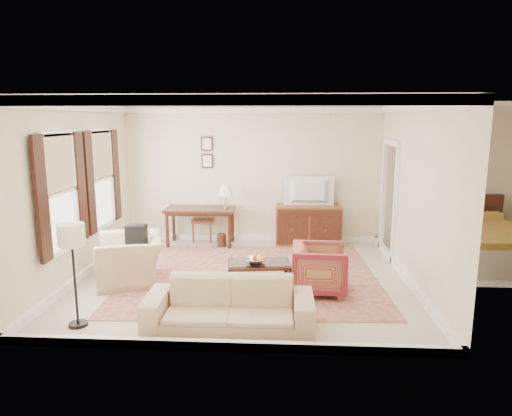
# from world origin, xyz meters

# --- Properties ---
(room_shell) EXTENTS (5.51, 5.01, 2.91)m
(room_shell) POSITION_xyz_m (0.00, 0.00, 2.47)
(room_shell) COLOR beige
(room_shell) RESTS_ON ground
(annex_bedroom) EXTENTS (3.00, 2.70, 2.90)m
(annex_bedroom) POSITION_xyz_m (4.49, 1.15, 0.34)
(annex_bedroom) COLOR beige
(annex_bedroom) RESTS_ON ground
(window_front) EXTENTS (0.12, 1.56, 1.80)m
(window_front) POSITION_xyz_m (-2.70, -0.70, 1.55)
(window_front) COLOR #CCB284
(window_front) RESTS_ON room_shell
(window_rear) EXTENTS (0.12, 1.56, 1.80)m
(window_rear) POSITION_xyz_m (-2.70, 0.90, 1.55)
(window_rear) COLOR #CCB284
(window_rear) RESTS_ON room_shell
(doorway) EXTENTS (0.10, 1.12, 2.25)m
(doorway) POSITION_xyz_m (2.71, 1.50, 1.08)
(doorway) COLOR white
(doorway) RESTS_ON room_shell
(rug) EXTENTS (4.39, 3.82, 0.01)m
(rug) POSITION_xyz_m (0.11, 0.11, 0.01)
(rug) COLOR maroon
(rug) RESTS_ON room_shell
(writing_desk) EXTENTS (1.46, 0.73, 0.80)m
(writing_desk) POSITION_xyz_m (-1.08, 2.04, 0.69)
(writing_desk) COLOR #452013
(writing_desk) RESTS_ON room_shell
(desk_chair) EXTENTS (0.48, 0.48, 1.05)m
(desk_chair) POSITION_xyz_m (-1.08, 2.39, 0.53)
(desk_chair) COLOR brown
(desk_chair) RESTS_ON room_shell
(desk_lamp) EXTENTS (0.32, 0.32, 0.50)m
(desk_lamp) POSITION_xyz_m (-0.53, 2.04, 1.05)
(desk_lamp) COLOR silver
(desk_lamp) RESTS_ON writing_desk
(framed_prints) EXTENTS (0.25, 0.04, 0.68)m
(framed_prints) POSITION_xyz_m (-0.98, 2.47, 1.94)
(framed_prints) COLOR #452013
(framed_prints) RESTS_ON room_shell
(sideboard) EXTENTS (1.37, 0.53, 0.85)m
(sideboard) POSITION_xyz_m (1.21, 2.21, 0.42)
(sideboard) COLOR brown
(sideboard) RESTS_ON room_shell
(tv) EXTENTS (1.01, 0.58, 0.13)m
(tv) POSITION_xyz_m (1.21, 2.19, 1.35)
(tv) COLOR black
(tv) RESTS_ON sideboard
(coffee_table) EXTENTS (1.05, 0.70, 0.42)m
(coffee_table) POSITION_xyz_m (0.29, -0.40, 0.32)
(coffee_table) COLOR #452013
(coffee_table) RESTS_ON room_shell
(fruit_bowl) EXTENTS (0.42, 0.42, 0.10)m
(fruit_bowl) POSITION_xyz_m (0.23, -0.46, 0.47)
(fruit_bowl) COLOR silver
(fruit_bowl) RESTS_ON coffee_table
(book_a) EXTENTS (0.27, 0.14, 0.38)m
(book_a) POSITION_xyz_m (0.07, -0.32, 0.17)
(book_a) COLOR brown
(book_a) RESTS_ON coffee_table
(book_b) EXTENTS (0.28, 0.06, 0.38)m
(book_b) POSITION_xyz_m (0.42, -0.44, 0.16)
(book_b) COLOR brown
(book_b) RESTS_ON coffee_table
(striped_armchair) EXTENTS (0.79, 0.84, 0.83)m
(striped_armchair) POSITION_xyz_m (1.23, -0.57, 0.42)
(striped_armchair) COLOR maroon
(striped_armchair) RESTS_ON room_shell
(club_armchair) EXTENTS (1.07, 1.33, 1.01)m
(club_armchair) POSITION_xyz_m (-1.84, -0.24, 0.51)
(club_armchair) COLOR #CBB689
(club_armchair) RESTS_ON room_shell
(backpack) EXTENTS (0.30, 0.37, 0.40)m
(backpack) POSITION_xyz_m (-1.75, -0.15, 0.76)
(backpack) COLOR black
(backpack) RESTS_ON club_armchair
(sofa) EXTENTS (2.14, 0.65, 0.84)m
(sofa) POSITION_xyz_m (-0.01, -1.87, 0.42)
(sofa) COLOR #CBB689
(sofa) RESTS_ON room_shell
(floor_lamp) EXTENTS (0.33, 0.33, 1.36)m
(floor_lamp) POSITION_xyz_m (-1.99, -1.93, 1.12)
(floor_lamp) COLOR black
(floor_lamp) RESTS_ON room_shell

